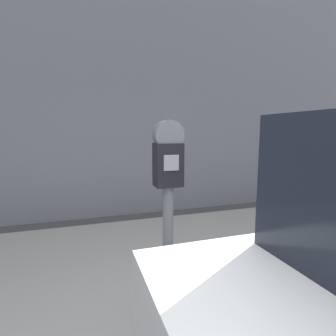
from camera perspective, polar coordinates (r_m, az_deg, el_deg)
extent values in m
cube|color=#9E9B96|center=(3.31, 0.91, -19.42)|extent=(24.00, 2.80, 0.11)
cube|color=gray|center=(5.30, -7.41, 24.65)|extent=(24.00, 0.30, 6.21)
cylinder|color=slate|center=(2.05, 0.00, -18.94)|extent=(0.08, 0.08, 1.08)
cube|color=black|center=(1.84, 0.00, 0.69)|extent=(0.19, 0.14, 0.31)
cube|color=gray|center=(1.77, 0.73, 1.13)|extent=(0.11, 0.01, 0.11)
cylinder|color=slate|center=(1.83, 0.00, 7.21)|extent=(0.21, 0.11, 0.21)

